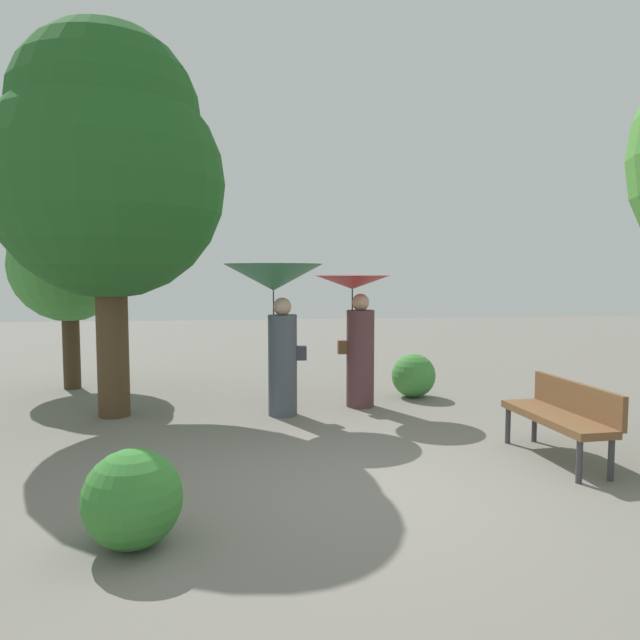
% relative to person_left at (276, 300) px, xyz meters
% --- Properties ---
extents(ground_plane, '(40.00, 40.00, 0.00)m').
position_rel_person_left_xyz_m(ground_plane, '(0.68, -2.93, -1.62)').
color(ground_plane, slate).
extents(person_left, '(1.37, 1.37, 2.12)m').
position_rel_person_left_xyz_m(person_left, '(0.00, 0.00, 0.00)').
color(person_left, '#474C56').
rests_on(person_left, ground).
extents(person_right, '(1.11, 1.11, 1.96)m').
position_rel_person_left_xyz_m(person_right, '(1.21, 0.39, -0.33)').
color(person_right, '#563338').
rests_on(person_right, ground).
extents(park_bench, '(0.58, 1.53, 0.83)m').
position_rel_person_left_xyz_m(park_bench, '(2.91, -2.37, -1.11)').
color(park_bench, '#38383D').
rests_on(park_bench, ground).
extents(tree_near_left, '(1.93, 1.93, 3.47)m').
position_rel_person_left_xyz_m(tree_near_left, '(-3.40, 2.37, 0.68)').
color(tree_near_left, '#42301E').
rests_on(tree_near_left, ground).
extents(tree_mid_left, '(3.14, 3.14, 5.32)m').
position_rel_person_left_xyz_m(tree_mid_left, '(-2.25, 0.24, 1.85)').
color(tree_mid_left, '#4C3823').
rests_on(tree_mid_left, ground).
extents(bush_path_left, '(0.72, 0.72, 0.72)m').
position_rel_person_left_xyz_m(bush_path_left, '(-1.26, -3.85, -1.26)').
color(bush_path_left, '#387F33').
rests_on(bush_path_left, ground).
extents(bush_path_right, '(0.70, 0.70, 0.70)m').
position_rel_person_left_xyz_m(bush_path_right, '(2.25, 0.91, -1.27)').
color(bush_path_right, '#428C3D').
rests_on(bush_path_right, ground).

